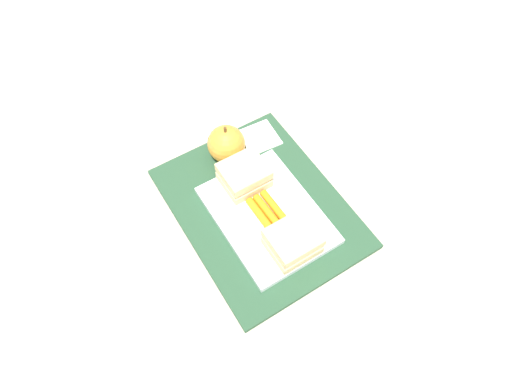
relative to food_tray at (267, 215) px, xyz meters
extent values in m
plane|color=#B7AD99|center=(0.03, 0.00, -0.02)|extent=(2.40, 2.40, 0.00)
cube|color=#284C33|center=(0.03, 0.00, -0.01)|extent=(0.36, 0.28, 0.01)
cube|color=white|center=(0.00, 0.00, 0.00)|extent=(0.23, 0.17, 0.01)
cube|color=#DBC189|center=(-0.08, 0.00, 0.01)|extent=(0.07, 0.08, 0.02)
cube|color=beige|center=(-0.08, 0.00, 0.03)|extent=(0.07, 0.07, 0.01)
cube|color=#DBC189|center=(-0.08, 0.00, 0.04)|extent=(0.07, 0.08, 0.02)
cube|color=#DBC189|center=(0.08, 0.00, 0.01)|extent=(0.07, 0.08, 0.02)
cube|color=beige|center=(0.08, 0.00, 0.03)|extent=(0.07, 0.07, 0.01)
cube|color=#DBC189|center=(0.08, 0.00, 0.04)|extent=(0.07, 0.08, 0.02)
cylinder|color=orange|center=(0.00, -0.02, 0.01)|extent=(0.08, 0.01, 0.02)
cylinder|color=orange|center=(0.00, 0.00, 0.01)|extent=(0.08, 0.01, 0.02)
cylinder|color=orange|center=(0.00, 0.01, 0.01)|extent=(0.08, 0.01, 0.02)
sphere|color=gold|center=(0.16, -0.01, 0.03)|extent=(0.07, 0.07, 0.07)
cylinder|color=brown|center=(0.16, -0.01, 0.07)|extent=(0.01, 0.01, 0.01)
cube|color=white|center=(0.16, -0.08, 0.00)|extent=(0.08, 0.08, 0.00)
camera|label=1|loc=(-0.33, 0.23, 0.72)|focal=32.48mm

